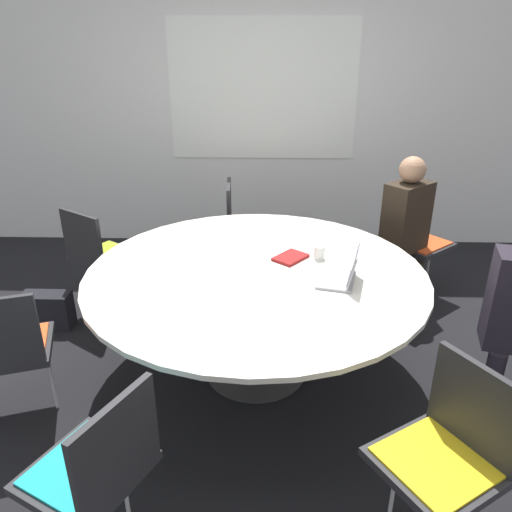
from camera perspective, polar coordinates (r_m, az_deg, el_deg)
ground_plane at (r=3.42m, az=0.00°, el=-12.92°), size 16.00×16.00×0.00m
wall_back at (r=5.09m, az=0.81°, el=16.22°), size 8.00×0.07×2.70m
conference_table at (r=3.07m, az=0.00°, el=-3.10°), size 2.07×2.07×0.74m
chair_1 at (r=4.35m, az=17.60°, el=2.41°), size 0.61×0.60×0.88m
chair_2 at (r=4.43m, az=-1.40°, el=3.98°), size 0.44×0.46×0.88m
chair_3 at (r=4.01m, az=-17.55°, el=0.51°), size 0.60×0.59×0.88m
chair_4 at (r=3.04m, az=-26.72°, el=-9.06°), size 0.55×0.54×0.88m
chair_5 at (r=2.20m, az=-17.73°, el=-21.77°), size 0.57×0.58×0.88m
chair_6 at (r=2.30m, az=21.12°, el=-19.69°), size 0.59×0.60×0.88m
person_1 at (r=4.06m, az=16.93°, el=3.80°), size 0.42×0.40×1.23m
laptop at (r=2.93m, az=10.03°, el=-1.93°), size 0.28×0.33×0.21m
spiral_notebook at (r=3.19m, az=3.96°, el=-0.17°), size 0.25×0.26×0.02m
coffee_cup at (r=3.20m, az=7.27°, el=0.42°), size 0.07×0.07×0.09m
handbag at (r=4.12m, az=-22.70°, el=-5.73°), size 0.36×0.16×0.28m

